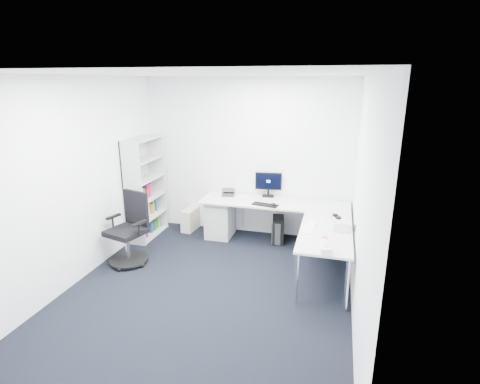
% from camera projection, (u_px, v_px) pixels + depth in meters
% --- Properties ---
extents(ground, '(4.20, 4.20, 0.00)m').
position_uv_depth(ground, '(208.00, 290.00, 4.88)').
color(ground, black).
extents(ceiling, '(4.20, 4.20, 0.00)m').
position_uv_depth(ceiling, '(202.00, 74.00, 4.10)').
color(ceiling, white).
extents(wall_back, '(3.60, 0.02, 2.70)m').
position_uv_depth(wall_back, '(247.00, 158.00, 6.43)').
color(wall_back, white).
rests_on(wall_back, ground).
extents(wall_front, '(3.60, 0.02, 2.70)m').
position_uv_depth(wall_front, '(100.00, 276.00, 2.55)').
color(wall_front, white).
rests_on(wall_front, ground).
extents(wall_left, '(0.02, 4.20, 2.70)m').
position_uv_depth(wall_left, '(77.00, 181.00, 4.93)').
color(wall_left, white).
rests_on(wall_left, ground).
extents(wall_right, '(0.02, 4.20, 2.70)m').
position_uv_depth(wall_right, '(362.00, 204.00, 4.05)').
color(wall_right, white).
rests_on(wall_right, ground).
extents(l_desk, '(2.43, 1.36, 0.71)m').
position_uv_depth(l_desk, '(270.00, 230.00, 5.94)').
color(l_desk, silver).
rests_on(l_desk, ground).
extents(drawer_pedestal, '(0.42, 0.53, 0.65)m').
position_uv_depth(drawer_pedestal, '(220.00, 218.00, 6.52)').
color(drawer_pedestal, silver).
rests_on(drawer_pedestal, ground).
extents(bookshelf, '(0.33, 0.86, 1.72)m').
position_uv_depth(bookshelf, '(146.00, 188.00, 6.37)').
color(bookshelf, '#B1B3B3').
rests_on(bookshelf, ground).
extents(task_chair, '(0.73, 0.73, 1.06)m').
position_uv_depth(task_chair, '(126.00, 230.00, 5.47)').
color(task_chair, black).
rests_on(task_chair, ground).
extents(black_pc_tower, '(0.25, 0.45, 0.41)m').
position_uv_depth(black_pc_tower, '(278.00, 230.00, 6.33)').
color(black_pc_tower, black).
rests_on(black_pc_tower, ground).
extents(beige_pc_tower, '(0.23, 0.43, 0.40)m').
position_uv_depth(beige_pc_tower, '(190.00, 219.00, 6.82)').
color(beige_pc_tower, '#BDB7A0').
rests_on(beige_pc_tower, ground).
extents(power_strip, '(0.38, 0.14, 0.04)m').
position_uv_depth(power_strip, '(307.00, 235.00, 6.55)').
color(power_strip, white).
rests_on(power_strip, ground).
extents(monitor, '(0.46, 0.19, 0.43)m').
position_uv_depth(monitor, '(268.00, 184.00, 6.38)').
color(monitor, black).
rests_on(monitor, l_desk).
extents(black_keyboard, '(0.44, 0.23, 0.02)m').
position_uv_depth(black_keyboard, '(265.00, 205.00, 5.97)').
color(black_keyboard, black).
rests_on(black_keyboard, l_desk).
extents(mouse, '(0.09, 0.12, 0.03)m').
position_uv_depth(mouse, '(274.00, 205.00, 5.94)').
color(mouse, black).
rests_on(mouse, l_desk).
extents(desk_phone, '(0.23, 0.23, 0.14)m').
position_uv_depth(desk_phone, '(229.00, 191.00, 6.48)').
color(desk_phone, '#29292B').
rests_on(desk_phone, l_desk).
extents(laptop, '(0.33, 0.33, 0.22)m').
position_uv_depth(laptop, '(342.00, 222.00, 4.99)').
color(laptop, '#B8BBBF').
rests_on(laptop, l_desk).
extents(white_keyboard, '(0.18, 0.48, 0.02)m').
position_uv_depth(white_keyboard, '(310.00, 227.00, 5.08)').
color(white_keyboard, white).
rests_on(white_keyboard, l_desk).
extents(headphones, '(0.18, 0.21, 0.05)m').
position_uv_depth(headphones, '(337.00, 216.00, 5.46)').
color(headphones, black).
rests_on(headphones, l_desk).
extents(orange_fruit, '(0.08, 0.08, 0.08)m').
position_uv_depth(orange_fruit, '(324.00, 239.00, 4.61)').
color(orange_fruit, orange).
rests_on(orange_fruit, l_desk).
extents(tissue_box, '(0.18, 0.26, 0.08)m').
position_uv_depth(tissue_box, '(324.00, 248.00, 4.35)').
color(tissue_box, white).
rests_on(tissue_box, l_desk).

